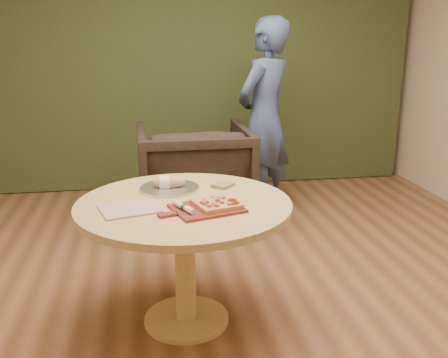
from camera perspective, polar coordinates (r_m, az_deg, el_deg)
room_shell at (r=2.63m, az=2.63°, el=10.86°), size 5.04×6.04×2.84m
curtain at (r=5.50m, az=-3.70°, el=13.58°), size 4.80×0.14×2.78m
pedestal_table at (r=2.83m, az=-4.55°, el=-5.31°), size 1.20×1.20×0.75m
pizza_paddle at (r=2.64m, az=-2.17°, el=-3.41°), size 0.47×0.37×0.01m
flatbread_pizza at (r=2.66m, az=-0.84°, el=-2.83°), size 0.28×0.28×0.04m
cutlery_roll at (r=2.60m, az=-4.54°, el=-3.26°), size 0.11×0.19×0.03m
newspaper at (r=2.69m, az=-10.73°, el=-3.36°), size 0.36×0.32×0.01m
serving_tray at (r=3.01m, az=-6.26°, el=-1.04°), size 0.36×0.36×0.02m
bread_roll at (r=3.00m, az=-6.45°, el=-0.39°), size 0.19×0.09×0.09m
green_packet at (r=3.04m, az=-0.12°, el=-0.71°), size 0.16×0.16×0.02m
armchair at (r=4.42m, az=-3.46°, el=1.04°), size 0.97×0.91×0.99m
person_standing at (r=4.65m, az=4.63°, el=6.93°), size 0.78×0.76×1.80m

